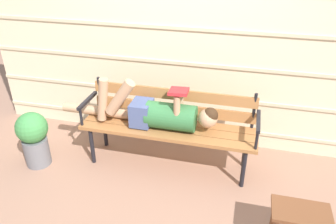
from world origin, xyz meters
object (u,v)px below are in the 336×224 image
at_px(park_bench, 170,121).
at_px(potted_plant, 34,137).
at_px(reclining_person, 157,113).
at_px(footstool, 300,219).

distance_m(park_bench, potted_plant, 1.43).
distance_m(reclining_person, potted_plant, 1.32).
bearing_deg(potted_plant, reclining_person, 14.85).
bearing_deg(park_bench, footstool, -35.18).
relative_size(park_bench, reclining_person, 1.06).
distance_m(footstool, potted_plant, 2.64).
bearing_deg(potted_plant, footstool, -10.31).
relative_size(park_bench, potted_plant, 2.94).
distance_m(park_bench, footstool, 1.52).
bearing_deg(reclining_person, park_bench, 30.72).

